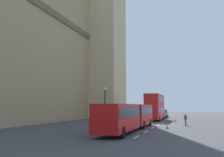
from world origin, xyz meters
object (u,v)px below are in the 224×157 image
object	(u,v)px
double_decker_bus	(155,106)
traffic_cone_west	(167,126)
traffic_cone_middle	(175,120)
street_lamp	(105,103)
sedan_trailing	(164,113)
sedan_lead	(161,114)
pedestrian_near_cones	(186,119)
articulated_bus	(130,115)

from	to	relation	value
double_decker_bus	traffic_cone_west	bearing A→B (deg)	-166.37
traffic_cone_middle	street_lamp	xyz separation A→B (m)	(-11.30, 8.45, 2.77)
double_decker_bus	sedan_trailing	distance (m)	14.07
sedan_trailing	traffic_cone_west	world-z (taller)	sedan_trailing
sedan_lead	street_lamp	size ratio (longest dim) A/B	0.83
traffic_cone_west	pedestrian_near_cones	distance (m)	5.16
double_decker_bus	traffic_cone_west	distance (m)	16.32
double_decker_bus	sedan_lead	world-z (taller)	double_decker_bus
sedan_lead	traffic_cone_west	distance (m)	24.26
sedan_trailing	pedestrian_near_cones	size ratio (longest dim) A/B	2.60
sedan_lead	traffic_cone_middle	xyz separation A→B (m)	(-12.00, -3.84, -0.63)
articulated_bus	double_decker_bus	distance (m)	18.96
traffic_cone_west	traffic_cone_middle	size ratio (longest dim) A/B	1.00
sedan_trailing	traffic_cone_middle	bearing A→B (deg)	-167.37
traffic_cone_west	street_lamp	world-z (taller)	street_lamp
double_decker_bus	sedan_lead	bearing A→B (deg)	-0.78
street_lamp	pedestrian_near_cones	size ratio (longest dim) A/B	3.12
traffic_cone_west	pedestrian_near_cones	xyz separation A→B (m)	(4.71, -2.01, 0.63)
articulated_bus	street_lamp	xyz separation A→B (m)	(3.92, 4.51, 1.31)
double_decker_bus	street_lamp	world-z (taller)	street_lamp
double_decker_bus	traffic_cone_west	xyz separation A→B (m)	(-15.69, -3.80, -2.43)
traffic_cone_middle	pedestrian_near_cones	size ratio (longest dim) A/B	0.34
traffic_cone_middle	sedan_lead	bearing A→B (deg)	17.73
sedan_trailing	pedestrian_near_cones	world-z (taller)	sedan_trailing
traffic_cone_middle	double_decker_bus	bearing A→B (deg)	46.74
sedan_lead	traffic_cone_west	size ratio (longest dim) A/B	7.59
sedan_trailing	sedan_lead	bearing A→B (deg)	-178.77
sedan_trailing	traffic_cone_middle	world-z (taller)	sedan_trailing
pedestrian_near_cones	traffic_cone_west	bearing A→B (deg)	156.87
double_decker_bus	street_lamp	bearing A→B (deg)	163.30
double_decker_bus	street_lamp	distance (m)	15.68
sedan_trailing	street_lamp	bearing A→B (deg)	171.18
double_decker_bus	sedan_trailing	world-z (taller)	double_decker_bus
traffic_cone_west	traffic_cone_middle	distance (m)	11.97
traffic_cone_middle	traffic_cone_west	bearing A→B (deg)	179.30
articulated_bus	street_lamp	bearing A→B (deg)	48.95
double_decker_bus	traffic_cone_west	world-z (taller)	double_decker_bus
double_decker_bus	sedan_trailing	xyz separation A→B (m)	(13.96, 0.01, -1.79)
double_decker_bus	pedestrian_near_cones	size ratio (longest dim) A/B	5.61
articulated_bus	pedestrian_near_cones	xyz separation A→B (m)	(7.96, -5.81, -0.83)
traffic_cone_west	pedestrian_near_cones	size ratio (longest dim) A/B	0.34
double_decker_bus	pedestrian_near_cones	world-z (taller)	double_decker_bus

